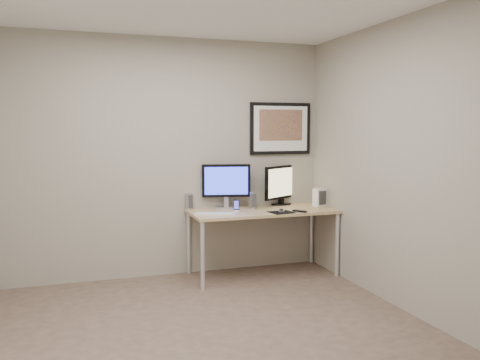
# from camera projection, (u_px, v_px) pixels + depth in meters

# --- Properties ---
(floor) EXTENTS (3.60, 3.60, 0.00)m
(floor) POSITION_uv_depth(u_px,v_px,m) (206.00, 332.00, 4.06)
(floor) COLOR #4D3B30
(floor) RESTS_ON ground
(room) EXTENTS (3.60, 3.60, 3.60)m
(room) POSITION_uv_depth(u_px,v_px,m) (192.00, 126.00, 4.32)
(room) COLOR white
(room) RESTS_ON ground
(desk) EXTENTS (1.60, 0.70, 0.73)m
(desk) POSITION_uv_depth(u_px,v_px,m) (262.00, 216.00, 5.58)
(desk) COLOR #A5874F
(desk) RESTS_ON floor
(framed_art) EXTENTS (0.75, 0.04, 0.60)m
(framed_art) POSITION_uv_depth(u_px,v_px,m) (280.00, 128.00, 5.91)
(framed_art) COLOR black
(framed_art) RESTS_ON room
(monitor_large) EXTENTS (0.54, 0.22, 0.49)m
(monitor_large) POSITION_uv_depth(u_px,v_px,m) (226.00, 184.00, 5.68)
(monitor_large) COLOR #ADADB2
(monitor_large) RESTS_ON desk
(monitor_tv) EXTENTS (0.52, 0.33, 0.46)m
(monitor_tv) POSITION_uv_depth(u_px,v_px,m) (281.00, 184.00, 5.92)
(monitor_tv) COLOR black
(monitor_tv) RESTS_ON desk
(speaker_left) EXTENTS (0.09, 0.09, 0.18)m
(speaker_left) POSITION_uv_depth(u_px,v_px,m) (189.00, 201.00, 5.61)
(speaker_left) COLOR #ADADB2
(speaker_left) RESTS_ON desk
(speaker_right) EXTENTS (0.08, 0.08, 0.18)m
(speaker_right) POSITION_uv_depth(u_px,v_px,m) (253.00, 200.00, 5.66)
(speaker_right) COLOR #ADADB2
(speaker_right) RESTS_ON desk
(phone_dock) EXTENTS (0.07, 0.07, 0.13)m
(phone_dock) POSITION_uv_depth(u_px,v_px,m) (236.00, 205.00, 5.46)
(phone_dock) COLOR black
(phone_dock) RESTS_ON desk
(keyboard) EXTENTS (0.44, 0.24, 0.01)m
(keyboard) POSITION_uv_depth(u_px,v_px,m) (215.00, 214.00, 5.28)
(keyboard) COLOR silver
(keyboard) RESTS_ON desk
(mousepad) EXTENTS (0.28, 0.25, 0.00)m
(mousepad) POSITION_uv_depth(u_px,v_px,m) (281.00, 212.00, 5.40)
(mousepad) COLOR black
(mousepad) RESTS_ON desk
(mouse) EXTENTS (0.08, 0.11, 0.03)m
(mouse) POSITION_uv_depth(u_px,v_px,m) (281.00, 210.00, 5.43)
(mouse) COLOR black
(mouse) RESTS_ON mousepad
(remote) EXTENTS (0.12, 0.16, 0.02)m
(remote) POSITION_uv_depth(u_px,v_px,m) (300.00, 211.00, 5.43)
(remote) COLOR black
(remote) RESTS_ON desk
(fan_unit) EXTENTS (0.15, 0.13, 0.20)m
(fan_unit) POSITION_uv_depth(u_px,v_px,m) (320.00, 197.00, 5.84)
(fan_unit) COLOR silver
(fan_unit) RESTS_ON desk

